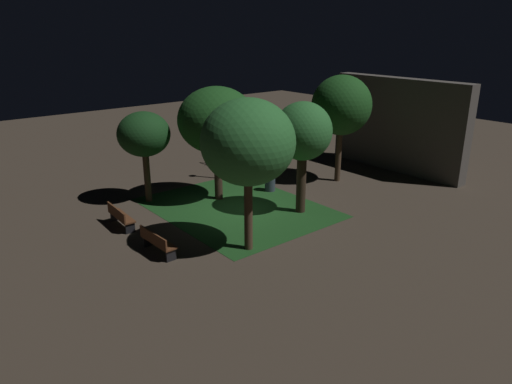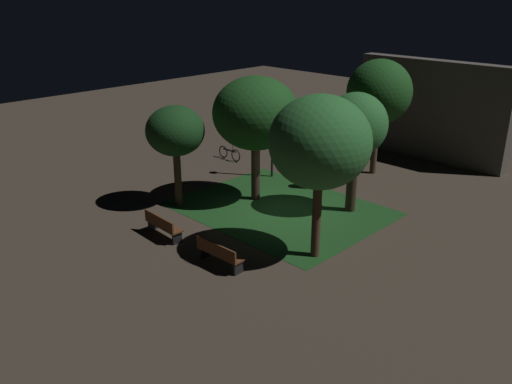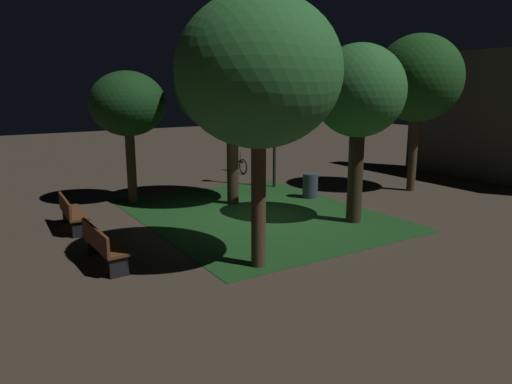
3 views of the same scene
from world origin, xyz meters
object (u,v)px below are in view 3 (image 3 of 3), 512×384
(bench_front_left, at_px, (102,244))
(trash_bin, at_px, (310,186))
(tree_tall_center, at_px, (232,86))
(tree_right_canopy, at_px, (359,93))
(tree_lawn_side, at_px, (418,79))
(tree_near_wall, at_px, (259,72))
(tree_back_left, at_px, (128,105))
(bench_corner, at_px, (71,212))
(lamp_post_plaza_west, at_px, (275,109))
(bicycle, at_px, (238,165))

(bench_front_left, height_order, trash_bin, bench_front_left)
(tree_tall_center, height_order, tree_right_canopy, tree_tall_center)
(tree_lawn_side, distance_m, tree_right_canopy, 5.08)
(tree_near_wall, bearing_deg, bench_front_left, -122.33)
(tree_lawn_side, xyz_separation_m, tree_back_left, (-3.56, -9.23, -0.82))
(bench_corner, distance_m, tree_tall_center, 6.03)
(tree_lawn_side, xyz_separation_m, lamp_post_plaza_west, (-3.18, -3.89, -1.08))
(tree_right_canopy, distance_m, tree_near_wall, 4.36)
(bench_front_left, relative_size, tree_near_wall, 0.33)
(bench_corner, relative_size, tree_back_left, 0.43)
(bench_front_left, height_order, bicycle, bicycle)
(tree_back_left, distance_m, lamp_post_plaza_west, 5.36)
(tree_tall_center, bearing_deg, bench_corner, -87.77)
(tree_tall_center, bearing_deg, tree_lawn_side, 75.39)
(trash_bin, distance_m, bicycle, 5.60)
(bench_corner, relative_size, tree_right_canopy, 0.37)
(tree_back_left, bearing_deg, bicycle, 118.17)
(tree_right_canopy, height_order, tree_near_wall, tree_near_wall)
(bench_front_left, xyz_separation_m, tree_lawn_side, (-1.61, 11.57, 3.51))
(tree_right_canopy, height_order, lamp_post_plaza_west, tree_right_canopy)
(tree_near_wall, xyz_separation_m, bicycle, (-10.01, 5.26, -3.67))
(tree_lawn_side, height_order, bicycle, tree_lawn_side)
(tree_back_left, bearing_deg, bench_front_left, -24.32)
(tree_lawn_side, height_order, tree_right_canopy, tree_lawn_side)
(bench_corner, distance_m, tree_right_canopy, 8.30)
(tree_back_left, distance_m, trash_bin, 6.54)
(lamp_post_plaza_west, bearing_deg, trash_bin, 0.80)
(bench_corner, distance_m, bicycle, 9.56)
(bench_front_left, relative_size, tree_lawn_side, 0.33)
(tree_near_wall, bearing_deg, tree_tall_center, 156.14)
(trash_bin, bearing_deg, tree_back_left, -115.16)
(trash_bin, bearing_deg, tree_right_canopy, -15.25)
(tree_back_left, distance_m, tree_near_wall, 7.01)
(tree_right_canopy, bearing_deg, lamp_post_plaza_west, 171.31)
(tree_right_canopy, bearing_deg, tree_back_left, -140.36)
(tree_lawn_side, bearing_deg, bench_corner, -97.40)
(tree_right_canopy, bearing_deg, tree_tall_center, -153.13)
(trash_bin, bearing_deg, lamp_post_plaza_west, -179.20)
(bench_front_left, distance_m, lamp_post_plaza_west, 9.37)
(bench_front_left, height_order, tree_back_left, tree_back_left)
(tree_tall_center, xyz_separation_m, tree_near_wall, (5.08, -2.25, 0.26))
(tree_tall_center, distance_m, lamp_post_plaza_west, 3.14)
(tree_lawn_side, relative_size, tree_right_canopy, 1.13)
(bench_corner, bearing_deg, trash_bin, 86.54)
(bench_corner, relative_size, trash_bin, 2.17)
(tree_lawn_side, relative_size, lamp_post_plaza_west, 1.30)
(bench_corner, height_order, lamp_post_plaza_west, lamp_post_plaza_west)
(tree_near_wall, relative_size, bicycle, 3.38)
(tree_lawn_side, height_order, trash_bin, tree_lawn_side)
(lamp_post_plaza_west, bearing_deg, bench_front_left, -58.04)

